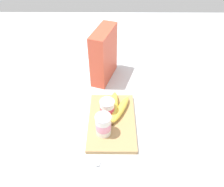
% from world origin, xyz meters
% --- Properties ---
extents(ground_plane, '(2.40, 2.40, 0.00)m').
position_xyz_m(ground_plane, '(0.00, 0.00, 0.00)').
color(ground_plane, silver).
extents(cutting_board, '(0.32, 0.20, 0.02)m').
position_xyz_m(cutting_board, '(0.00, 0.00, 0.01)').
color(cutting_board, tan).
rests_on(cutting_board, ground_plane).
extents(cereal_box, '(0.22, 0.14, 0.28)m').
position_xyz_m(cereal_box, '(0.33, 0.04, 0.14)').
color(cereal_box, '#D85138').
rests_on(cereal_box, ground_plane).
extents(yogurt_cup_front, '(0.07, 0.07, 0.10)m').
position_xyz_m(yogurt_cup_front, '(-0.07, 0.03, 0.07)').
color(yogurt_cup_front, white).
rests_on(yogurt_cup_front, cutting_board).
extents(yogurt_cup_back, '(0.06, 0.06, 0.08)m').
position_xyz_m(yogurt_cup_back, '(0.03, 0.02, 0.06)').
color(yogurt_cup_back, white).
rests_on(yogurt_cup_back, cutting_board).
extents(banana_bunch, '(0.19, 0.11, 0.04)m').
position_xyz_m(banana_bunch, '(0.06, -0.02, 0.04)').
color(banana_bunch, yellow).
rests_on(banana_bunch, cutting_board).
extents(spoon, '(0.07, 0.13, 0.01)m').
position_xyz_m(spoon, '(-0.21, 0.03, 0.01)').
color(spoon, silver).
rests_on(spoon, ground_plane).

